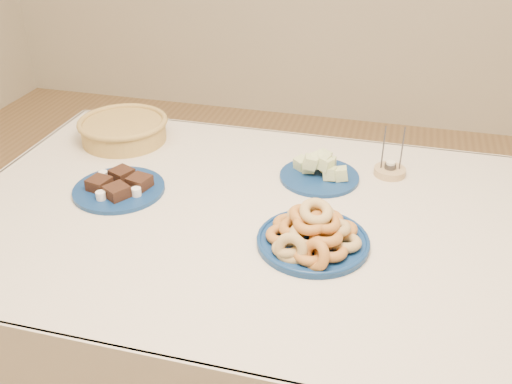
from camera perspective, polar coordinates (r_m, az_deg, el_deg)
dining_table at (r=1.62m, az=0.45°, el=-5.41°), size 1.71×1.11×0.75m
donut_platter at (r=1.43m, az=5.71°, el=-4.22°), size 0.35×0.35×0.13m
melon_plate at (r=1.74m, az=6.38°, el=2.14°), size 0.28×0.28×0.08m
brownie_plate at (r=1.71m, az=-13.54°, el=0.48°), size 0.32×0.32×0.05m
wicker_basket at (r=2.01m, az=-13.11°, el=6.15°), size 0.39×0.39×0.08m
candle_holder at (r=1.80m, az=13.23°, el=2.13°), size 0.11×0.11×0.16m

